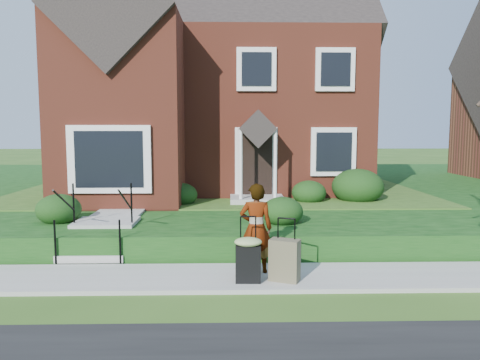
{
  "coord_description": "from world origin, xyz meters",
  "views": [
    {
      "loc": [
        0.36,
        -8.46,
        2.79
      ],
      "look_at": [
        0.61,
        2.0,
        1.65
      ],
      "focal_mm": 35.0,
      "sensor_mm": 36.0,
      "label": 1
    }
  ],
  "objects_px": {
    "suitcase_black": "(248,257)",
    "suitcase_olive": "(285,260)",
    "woman": "(256,228)",
    "front_steps": "(101,234)"
  },
  "relations": [
    {
      "from": "suitcase_black",
      "to": "suitcase_olive",
      "type": "bearing_deg",
      "value": 6.77
    },
    {
      "from": "woman",
      "to": "suitcase_black",
      "type": "relative_size",
      "value": 1.44
    },
    {
      "from": "front_steps",
      "to": "suitcase_olive",
      "type": "height_order",
      "value": "front_steps"
    },
    {
      "from": "woman",
      "to": "suitcase_black",
      "type": "distance_m",
      "value": 0.73
    },
    {
      "from": "suitcase_olive",
      "to": "suitcase_black",
      "type": "bearing_deg",
      "value": -151.65
    },
    {
      "from": "woman",
      "to": "suitcase_olive",
      "type": "distance_m",
      "value": 0.86
    },
    {
      "from": "front_steps",
      "to": "suitcase_olive",
      "type": "distance_m",
      "value": 4.42
    },
    {
      "from": "woman",
      "to": "suitcase_olive",
      "type": "xyz_separation_m",
      "value": [
        0.48,
        -0.53,
        -0.47
      ]
    },
    {
      "from": "front_steps",
      "to": "woman",
      "type": "relative_size",
      "value": 1.19
    },
    {
      "from": "front_steps",
      "to": "woman",
      "type": "xyz_separation_m",
      "value": [
        3.37,
        -1.64,
        0.46
      ]
    }
  ]
}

